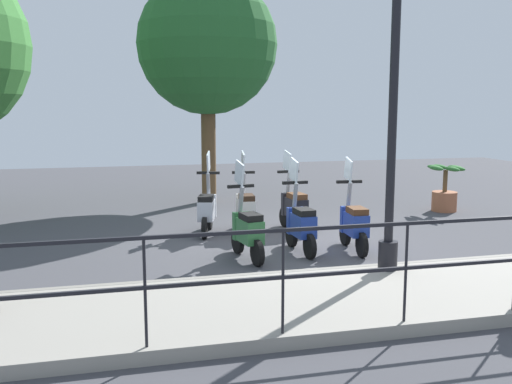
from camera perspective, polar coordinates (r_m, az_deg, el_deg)
ground_plane at (r=10.10m, az=3.04°, el=-5.11°), size 28.00×28.00×0.00m
promenade_walkway at (r=7.25m, az=10.52°, el=-10.20°), size 2.20×20.00×0.15m
fence_railing at (r=6.12m, az=14.82°, el=-5.82°), size 0.04×16.03×1.07m
lamp_post_near at (r=7.87m, az=13.50°, el=6.98°), size 0.26×0.90×4.60m
tree_distant at (r=14.31m, az=-4.89°, el=14.42°), size 3.40×3.40×5.57m
potted_palm at (r=13.75m, az=18.35°, el=0.01°), size 1.06×0.66×1.05m
scooter_near_0 at (r=9.58m, az=9.75°, el=-3.03°), size 1.23×0.44×1.54m
scooter_near_1 at (r=9.37m, az=4.49°, el=-3.19°), size 1.23×0.44×1.54m
scooter_near_2 at (r=8.93m, az=-0.88°, el=-3.75°), size 1.23×0.46×1.54m
scooter_far_0 at (r=10.95m, az=3.79°, el=-1.46°), size 1.23×0.44×1.54m
scooter_far_1 at (r=10.78m, az=-1.05°, el=-1.61°), size 1.23×0.44×1.54m
scooter_far_2 at (r=10.74m, az=-4.92°, el=-1.68°), size 1.21×0.53×1.54m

